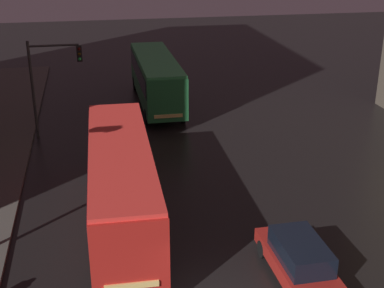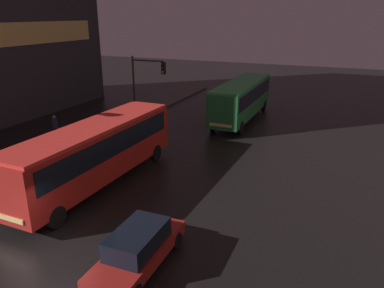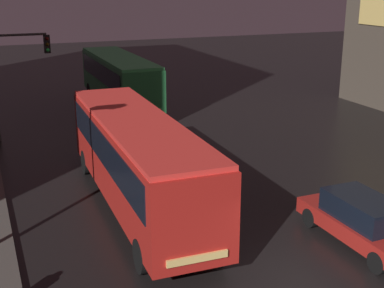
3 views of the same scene
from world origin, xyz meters
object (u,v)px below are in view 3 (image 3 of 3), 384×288
car_taxi (362,221)px  bus_near (137,154)px  bus_far (119,76)px  traffic_light_main (14,66)px

car_taxi → bus_near: bearing=-43.5°
bus_far → car_taxi: size_ratio=2.33×
bus_near → bus_far: bearing=-101.3°
bus_far → car_taxi: bearing=95.9°
bus_near → traffic_light_main: traffic_light_main is taller
bus_far → bus_near: bearing=77.4°
bus_near → car_taxi: size_ratio=2.48×
traffic_light_main → bus_far: bearing=36.4°
car_taxi → bus_far: bearing=-84.8°
bus_near → bus_far: size_ratio=1.07×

